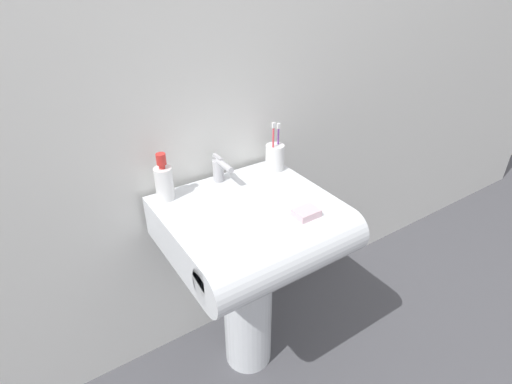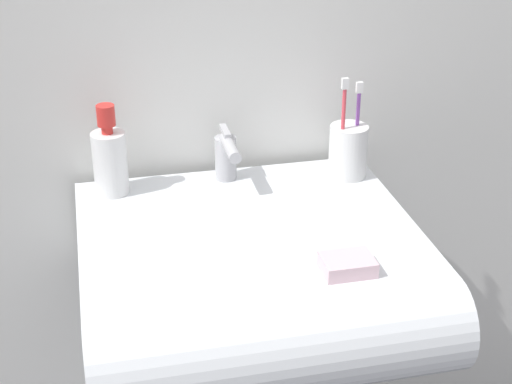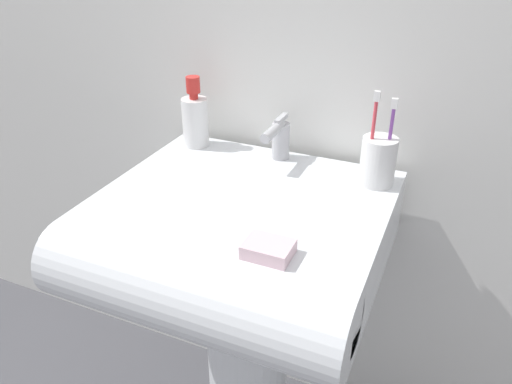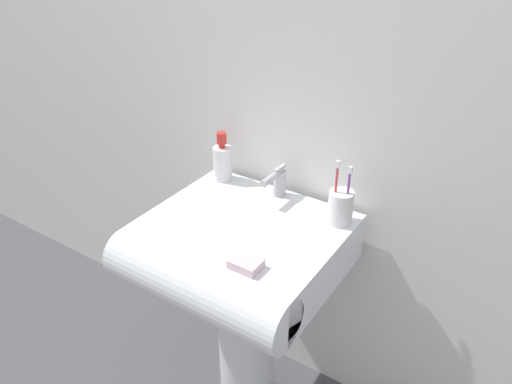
% 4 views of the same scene
% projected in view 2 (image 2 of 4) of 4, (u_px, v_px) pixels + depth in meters
% --- Properties ---
extents(sink_basin, '(0.56, 0.53, 0.15)m').
position_uv_depth(sink_basin, '(255.00, 281.00, 1.29)').
color(sink_basin, white).
rests_on(sink_basin, sink_pedestal).
extents(faucet, '(0.04, 0.12, 0.10)m').
position_uv_depth(faucet, '(229.00, 154.00, 1.44)').
color(faucet, '#B7B7BC').
rests_on(faucet, sink_basin).
extents(toothbrush_cup, '(0.07, 0.07, 0.20)m').
position_uv_depth(toothbrush_cup, '(348.00, 150.00, 1.46)').
color(toothbrush_cup, white).
rests_on(toothbrush_cup, sink_basin).
extents(soap_bottle, '(0.06, 0.06, 0.17)m').
position_uv_depth(soap_bottle, '(110.00, 159.00, 1.39)').
color(soap_bottle, white).
rests_on(soap_bottle, sink_basin).
extents(bar_soap, '(0.08, 0.06, 0.02)m').
position_uv_depth(bar_soap, '(347.00, 265.00, 1.18)').
color(bar_soap, silver).
rests_on(bar_soap, sink_basin).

